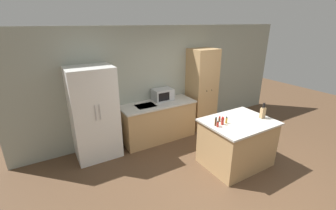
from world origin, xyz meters
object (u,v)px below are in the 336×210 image
Objects in this scene: pantry_cabinet at (202,89)px; spice_bottle_amber_oil at (223,121)px; spice_bottle_green_herb at (218,124)px; knife_block at (263,113)px; microwave at (163,95)px; spice_bottle_short_red at (226,120)px; spice_bottle_tall_dark at (216,122)px; refrigerator at (94,114)px; spice_bottle_pale_salt at (219,119)px.

pantry_cabinet reaches higher than spice_bottle_amber_oil.
spice_bottle_amber_oil is 1.31× the size of spice_bottle_green_herb.
knife_block is at bearing -7.72° from spice_bottle_green_herb.
spice_bottle_green_herb is (0.09, -1.82, -0.06)m from microwave.
knife_block reaches higher than spice_bottle_green_herb.
pantry_cabinet reaches higher than spice_bottle_green_herb.
pantry_cabinet is 1.86m from spice_bottle_short_red.
spice_bottle_tall_dark is 0.14m from spice_bottle_amber_oil.
microwave is at bearing 4.88° from refrigerator.
spice_bottle_pale_salt is at bearing 115.38° from spice_bottle_short_red.
spice_bottle_tall_dark is at bearing -121.34° from pantry_cabinet.
knife_block reaches higher than microwave.
spice_bottle_short_red is 0.85× the size of spice_bottle_amber_oil.
spice_bottle_tall_dark is at bearing -151.73° from spice_bottle_pale_salt.
spice_bottle_short_red is at bearing 3.79° from spice_bottle_amber_oil.
spice_bottle_green_herb is 1.10× the size of spice_bottle_pale_salt.
pantry_cabinet is at bearing 0.98° from refrigerator.
spice_bottle_amber_oil is (0.23, -1.79, -0.05)m from microwave.
spice_bottle_short_red is 0.25m from spice_bottle_green_herb.
knife_block is at bearing -11.20° from spice_bottle_tall_dark.
microwave is at bearing 97.36° from spice_bottle_amber_oil.
spice_bottle_amber_oil is at bearing -82.64° from microwave.
pantry_cabinet reaches higher than knife_block.
pantry_cabinet is 1.87m from knife_block.
spice_bottle_short_red is at bearing 9.50° from spice_bottle_green_herb.
spice_bottle_tall_dark is (-1.02, -1.67, -0.03)m from pantry_cabinet.
refrigerator is 2.45m from spice_bottle_pale_salt.
refrigerator is 12.75× the size of spice_bottle_amber_oil.
spice_bottle_amber_oil is (1.88, -1.65, 0.05)m from refrigerator.
microwave is 1.81m from spice_bottle_short_red.
spice_bottle_pale_salt is at bearing -80.54° from microwave.
microwave is at bearing 175.18° from pantry_cabinet.
knife_block is 2.76× the size of spice_bottle_green_herb.
spice_bottle_short_red is 1.23× the size of spice_bottle_pale_salt.
spice_bottle_pale_salt is (-0.83, -1.57, -0.06)m from pantry_cabinet.
spice_bottle_green_herb is at bearing -139.79° from spice_bottle_pale_salt.
spice_bottle_green_herb is at bearing -170.50° from spice_bottle_short_red.
spice_bottle_pale_salt is (1.93, -1.52, 0.03)m from refrigerator.
spice_bottle_amber_oil is at bearing -176.21° from spice_bottle_short_red.
spice_bottle_tall_dark is 0.24m from spice_bottle_short_red.
spice_bottle_short_red reaches higher than spice_bottle_green_herb.
pantry_cabinet is (2.76, 0.05, 0.08)m from refrigerator.
pantry_cabinet reaches higher than spice_bottle_short_red.
spice_bottle_short_red is at bearing -39.62° from refrigerator.
spice_bottle_short_red reaches higher than spice_bottle_pale_salt.
knife_block reaches higher than spice_bottle_pale_salt.
microwave reaches higher than spice_bottle_amber_oil.
spice_bottle_amber_oil reaches higher than spice_bottle_green_herb.
knife_block reaches higher than spice_bottle_short_red.
spice_bottle_tall_dark is at bearing 168.75° from spice_bottle_amber_oil.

